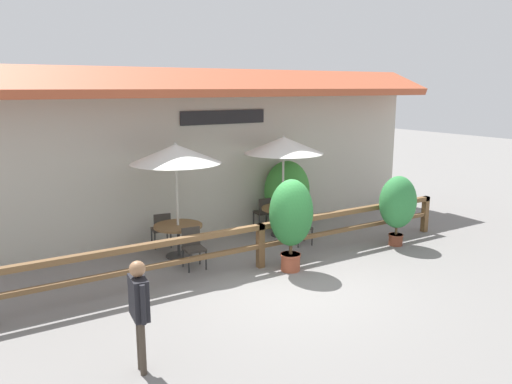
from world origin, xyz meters
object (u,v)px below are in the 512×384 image
Objects in this scene: potted_plant_tall_tropical at (398,203)px; dining_table_middle at (283,213)px; chair_middle_wallside at (264,211)px; chair_near_wallside at (161,228)px; dining_table_near at (178,231)px; patio_umbrella_middle at (283,145)px; potted_plant_entrance_palm at (287,192)px; potted_plant_corner_fern at (291,216)px; chair_middle_streetside at (300,225)px; patio_umbrella_near at (176,154)px; chair_near_streetside at (193,246)px; pedestrian at (139,302)px.

dining_table_middle is at bearing 131.23° from potted_plant_tall_tropical.
chair_near_wallside is at bearing 9.28° from chair_middle_wallside.
patio_umbrella_middle is at bearing 2.51° from dining_table_near.
dining_table_middle is (3.02, -0.69, 0.12)m from chair_near_wallside.
potted_plant_tall_tropical is 0.95× the size of potted_plant_entrance_palm.
chair_middle_wallside is 0.44× the size of potted_plant_corner_fern.
chair_middle_streetside is (2.98, -1.51, 0.00)m from chair_near_wallside.
patio_umbrella_near reaches higher than chair_middle_streetside.
dining_table_near is 0.83m from chair_near_wallside.
chair_middle_streetside is 1.63m from chair_middle_wallside.
dining_table_near is at bearing 173.73° from chair_middle_streetside.
chair_near_streetside is (-0.02, -0.82, -1.86)m from patio_umbrella_near.
potted_plant_tall_tropical reaches higher than chair_middle_wallside.
patio_umbrella_near is 3.42m from dining_table_middle.
chair_near_streetside is (-0.02, -0.82, -0.12)m from dining_table_near.
chair_near_streetside is 2.91m from chair_middle_streetside.
potted_plant_entrance_palm is (2.00, 2.98, -0.25)m from potted_plant_corner_fern.
chair_near_streetside is 2.17m from potted_plant_corner_fern.
patio_umbrella_middle is at bearing 131.23° from potted_plant_tall_tropical.
chair_near_streetside is 0.44× the size of potted_plant_corner_fern.
potted_plant_entrance_palm is at bearing 14.42° from patio_umbrella_near.
chair_near_wallside is at bearing 120.94° from potted_plant_corner_fern.
chair_near_streetside reaches higher than dining_table_near.
chair_near_streetside is 3.10m from dining_table_middle.
chair_near_streetside and chair_middle_wallside have the same top height.
chair_near_wallside is 1.00× the size of chair_middle_streetside.
patio_umbrella_near is at bearing 104.22° from chair_near_wallside.
potted_plant_entrance_palm is (0.75, -0.01, 0.45)m from chair_middle_wallside.
potted_plant_corner_fern is 4.41m from pedestrian.
chair_near_wallside is at bearing 160.19° from chair_middle_streetside.
pedestrian is (-2.26, -3.27, 0.53)m from chair_near_streetside.
dining_table_middle is (0.00, 0.00, -1.74)m from patio_umbrella_middle.
potted_plant_corner_fern is (-1.30, -2.18, 0.59)m from dining_table_middle.
chair_near_streetside is 4.99m from potted_plant_tall_tropical.
chair_near_streetside is at bearing 143.43° from potted_plant_corner_fern.
dining_table_near is at bearing 156.91° from pedestrian.
patio_umbrella_middle reaches higher than potted_plant_tall_tropical.
chair_middle_wallside reaches higher than dining_table_near.
potted_plant_corner_fern is (1.63, -2.05, -1.15)m from patio_umbrella_near.
dining_table_near is 0.83m from chair_near_streetside.
chair_near_wallside is 3.42m from potted_plant_corner_fern.
patio_umbrella_middle is at bearing 100.96° from chair_middle_wallside.
dining_table_near is at bearing 128.61° from potted_plant_corner_fern.
potted_plant_corner_fern reaches higher than dining_table_middle.
potted_plant_tall_tropical is (4.88, -2.82, 0.56)m from chair_near_wallside.
patio_umbrella_near is 4.00m from potted_plant_entrance_palm.
chair_middle_wallside is at bearing 67.39° from potted_plant_corner_fern.
chair_middle_streetside is at bearing -114.56° from potted_plant_entrance_palm.
patio_umbrella_middle is at bearing 2.51° from patio_umbrella_near.
patio_umbrella_near reaches higher than potted_plant_entrance_palm.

